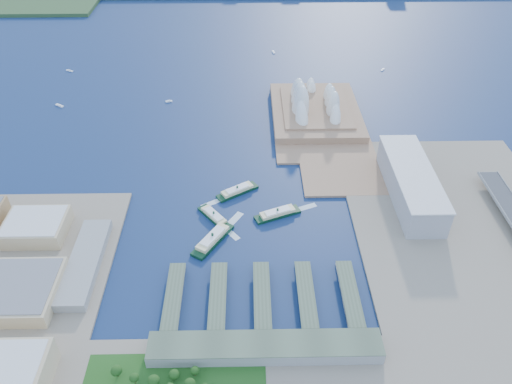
{
  "coord_description": "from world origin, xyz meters",
  "views": [
    {
      "loc": [
        2.57,
        -388.09,
        377.02
      ],
      "look_at": [
        10.92,
        70.05,
        18.0
      ],
      "focal_mm": 35.0,
      "sensor_mm": 36.0,
      "label": 1
    }
  ],
  "objects_px": {
    "ferry_c": "(213,238)",
    "ferry_d": "(278,212)",
    "ferry_b": "(237,189)",
    "opera_house": "(317,97)",
    "toaster_building": "(411,183)",
    "ferry_a": "(214,215)"
  },
  "relations": [
    {
      "from": "opera_house",
      "to": "ferry_c",
      "type": "relative_size",
      "value": 2.94
    },
    {
      "from": "opera_house",
      "to": "toaster_building",
      "type": "height_order",
      "value": "opera_house"
    },
    {
      "from": "ferry_a",
      "to": "ferry_c",
      "type": "distance_m",
      "value": 38.66
    },
    {
      "from": "ferry_a",
      "to": "ferry_c",
      "type": "bearing_deg",
      "value": -127.01
    },
    {
      "from": "ferry_b",
      "to": "ferry_a",
      "type": "bearing_deg",
      "value": -62.01
    },
    {
      "from": "opera_house",
      "to": "ferry_d",
      "type": "xyz_separation_m",
      "value": [
        -69.69,
        -231.51,
        -26.85
      ]
    },
    {
      "from": "toaster_building",
      "to": "ferry_a",
      "type": "height_order",
      "value": "toaster_building"
    },
    {
      "from": "ferry_c",
      "to": "ferry_d",
      "type": "xyz_separation_m",
      "value": [
        72.55,
        41.9,
        -0.63
      ]
    },
    {
      "from": "ferry_b",
      "to": "ferry_c",
      "type": "height_order",
      "value": "ferry_c"
    },
    {
      "from": "toaster_building",
      "to": "ferry_d",
      "type": "bearing_deg",
      "value": -168.84
    },
    {
      "from": "opera_house",
      "to": "ferry_b",
      "type": "bearing_deg",
      "value": -121.78
    },
    {
      "from": "ferry_a",
      "to": "ferry_b",
      "type": "relative_size",
      "value": 0.92
    },
    {
      "from": "ferry_c",
      "to": "ferry_d",
      "type": "height_order",
      "value": "ferry_c"
    },
    {
      "from": "opera_house",
      "to": "ferry_c",
      "type": "distance_m",
      "value": 309.31
    },
    {
      "from": "ferry_a",
      "to": "ferry_c",
      "type": "xyz_separation_m",
      "value": [
        0.61,
        -38.64,
        1.09
      ]
    },
    {
      "from": "toaster_building",
      "to": "ferry_d",
      "type": "relative_size",
      "value": 2.84
    },
    {
      "from": "ferry_c",
      "to": "ferry_a",
      "type": "bearing_deg",
      "value": -56.65
    },
    {
      "from": "opera_house",
      "to": "ferry_c",
      "type": "bearing_deg",
      "value": -117.48
    },
    {
      "from": "toaster_building",
      "to": "opera_house",
      "type": "bearing_deg",
      "value": 114.23
    },
    {
      "from": "ferry_b",
      "to": "ferry_d",
      "type": "bearing_deg",
      "value": 14.45
    },
    {
      "from": "ferry_b",
      "to": "ferry_c",
      "type": "bearing_deg",
      "value": -49.38
    },
    {
      "from": "opera_house",
      "to": "ferry_b",
      "type": "distance_m",
      "value": 222.76
    }
  ]
}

